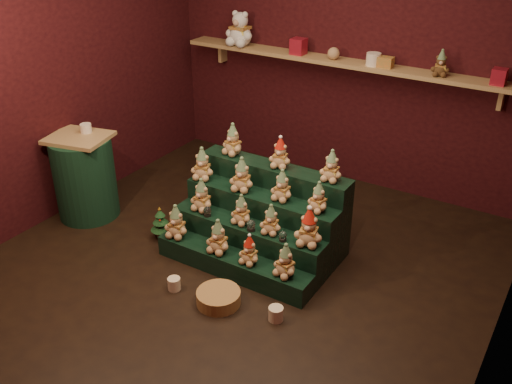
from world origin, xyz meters
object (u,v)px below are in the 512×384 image
Objects in this scene: mini_christmas_tree at (161,223)px; white_bear at (240,24)px; snow_globe_b at (251,225)px; side_table at (85,177)px; snow_globe_c at (283,236)px; wicker_basket at (219,297)px; riser_tier_front at (233,264)px; mug_right at (276,314)px; snow_globe_a at (207,211)px; brown_bear at (441,63)px; mug_left at (174,284)px.

white_bear reaches higher than mini_christmas_tree.
snow_globe_b is 1.81m from side_table.
snow_globe_c reaches higher than wicker_basket.
mini_christmas_tree is at bearing -77.13° from white_bear.
riser_tier_front is 12.60× the size of mug_right.
riser_tier_front is at bearing -23.90° from snow_globe_a.
wicker_basket is (-0.25, -0.54, -0.35)m from snow_globe_c.
side_table is 3.44m from brown_bear.
white_bear is (-1.80, 2.30, 1.49)m from mug_right.
white_bear is at bearing 166.12° from brown_bear.
snow_globe_b is at bearing -10.51° from side_table.
mug_left is (-0.36, -0.58, -0.36)m from snow_globe_b.
mini_christmas_tree is at bearing -177.30° from snow_globe_b.
brown_bear is at bearing 63.12° from mug_left.
riser_tier_front is at bearing -129.23° from brown_bear.
snow_globe_b reaches higher than mini_christmas_tree.
snow_globe_a is at bearing 5.06° from mini_christmas_tree.
side_table reaches higher than mini_christmas_tree.
brown_bear reaches higher than mug_right.
snow_globe_c is 0.69m from wicker_basket.
side_table is 1.80× the size of white_bear.
brown_bear reaches higher than snow_globe_b.
mini_christmas_tree is (-0.50, -0.04, -0.25)m from snow_globe_a.
white_bear reaches higher than mug_right.
side_table reaches higher than snow_globe_b.
snow_globe_c is at bearing 41.66° from mug_left.
side_table is (-1.81, -0.08, -0.00)m from snow_globe_b.
snow_globe_c is (0.73, 0.00, -0.00)m from snow_globe_a.
snow_globe_c is at bearing -46.74° from white_bear.
snow_globe_a is 0.28× the size of mini_christmas_tree.
mug_left is at bearing -173.85° from wicker_basket.
riser_tier_front is 1.70× the size of side_table.
riser_tier_front is 0.67m from mug_right.
side_table is 1.58m from mug_left.
mug_left is at bearing -130.76° from brown_bear.
snow_globe_b is 0.85× the size of mug_right.
wicker_basket is at bearing -85.39° from snow_globe_b.
mug_right is 0.47m from wicker_basket.
snow_globe_a is 0.73m from snow_globe_c.
mug_left is 0.23× the size of white_bear.
mini_christmas_tree is 0.94× the size of wicker_basket.
mug_left is at bearing -42.63° from mini_christmas_tree.
snow_globe_b is (0.08, 0.16, 0.32)m from riser_tier_front.
white_bear is (-1.58, 1.82, 1.15)m from snow_globe_c.
brown_bear is (1.22, 2.40, 1.38)m from mug_left.
mini_christmas_tree is at bearing 153.34° from wicker_basket.
snow_globe_b is 2.51m from white_bear.
snow_globe_b is at bearing 2.70° from mini_christmas_tree.
snow_globe_a is 0.68m from mug_left.
mini_christmas_tree is at bearing -147.82° from brown_bear.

